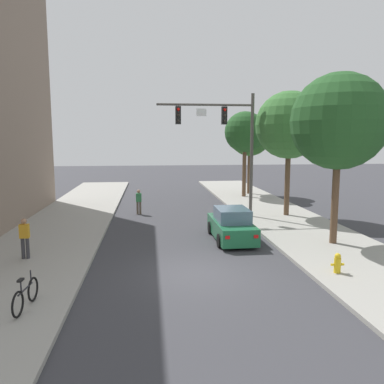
{
  "coord_description": "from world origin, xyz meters",
  "views": [
    {
      "loc": [
        -1.67,
        -13.37,
        4.88
      ],
      "look_at": [
        0.69,
        7.49,
        2.0
      ],
      "focal_mm": 35.63,
      "sensor_mm": 36.0,
      "label": 1
    }
  ],
  "objects_px": {
    "pedestrian_sidewalk_left_walker": "(25,236)",
    "street_tree_second": "(289,125)",
    "fire_hydrant": "(337,263)",
    "pedestrian_crossing_road": "(139,201)",
    "car_lead_green": "(231,225)",
    "street_tree_nearest": "(339,122)",
    "street_tree_third": "(245,132)",
    "bicycle_leaning": "(26,296)",
    "traffic_signal_mast": "(226,133)",
    "street_tree_farthest": "(250,135)"
  },
  "relations": [
    {
      "from": "car_lead_green",
      "to": "pedestrian_sidewalk_left_walker",
      "type": "relative_size",
      "value": 2.59
    },
    {
      "from": "bicycle_leaning",
      "to": "street_tree_third",
      "type": "bearing_deg",
      "value": 60.82
    },
    {
      "from": "traffic_signal_mast",
      "to": "street_tree_nearest",
      "type": "relative_size",
      "value": 0.98
    },
    {
      "from": "traffic_signal_mast",
      "to": "street_tree_third",
      "type": "height_order",
      "value": "traffic_signal_mast"
    },
    {
      "from": "traffic_signal_mast",
      "to": "pedestrian_crossing_road",
      "type": "relative_size",
      "value": 4.57
    },
    {
      "from": "traffic_signal_mast",
      "to": "pedestrian_crossing_road",
      "type": "bearing_deg",
      "value": 158.8
    },
    {
      "from": "pedestrian_crossing_road",
      "to": "bicycle_leaning",
      "type": "relative_size",
      "value": 0.93
    },
    {
      "from": "pedestrian_crossing_road",
      "to": "street_tree_third",
      "type": "height_order",
      "value": "street_tree_third"
    },
    {
      "from": "car_lead_green",
      "to": "pedestrian_crossing_road",
      "type": "distance_m",
      "value": 8.44
    },
    {
      "from": "pedestrian_crossing_road",
      "to": "fire_hydrant",
      "type": "distance_m",
      "value": 14.47
    },
    {
      "from": "street_tree_nearest",
      "to": "street_tree_second",
      "type": "bearing_deg",
      "value": 88.2
    },
    {
      "from": "pedestrian_crossing_road",
      "to": "street_tree_third",
      "type": "relative_size",
      "value": 0.23
    },
    {
      "from": "pedestrian_sidewalk_left_walker",
      "to": "street_tree_second",
      "type": "relative_size",
      "value": 0.21
    },
    {
      "from": "traffic_signal_mast",
      "to": "street_tree_farthest",
      "type": "bearing_deg",
      "value": 67.27
    },
    {
      "from": "street_tree_nearest",
      "to": "street_tree_third",
      "type": "distance_m",
      "value": 14.85
    },
    {
      "from": "car_lead_green",
      "to": "pedestrian_crossing_road",
      "type": "xyz_separation_m",
      "value": [
        -4.67,
        7.02,
        0.19
      ]
    },
    {
      "from": "street_tree_nearest",
      "to": "pedestrian_sidewalk_left_walker",
      "type": "bearing_deg",
      "value": -176.3
    },
    {
      "from": "car_lead_green",
      "to": "pedestrian_crossing_road",
      "type": "bearing_deg",
      "value": 123.63
    },
    {
      "from": "street_tree_third",
      "to": "street_tree_nearest",
      "type": "bearing_deg",
      "value": -88.11
    },
    {
      "from": "car_lead_green",
      "to": "street_tree_farthest",
      "type": "xyz_separation_m",
      "value": [
        4.83,
        14.88,
        4.56
      ]
    },
    {
      "from": "pedestrian_sidewalk_left_walker",
      "to": "pedestrian_crossing_road",
      "type": "distance_m",
      "value": 10.39
    },
    {
      "from": "pedestrian_crossing_road",
      "to": "street_tree_farthest",
      "type": "relative_size",
      "value": 0.23
    },
    {
      "from": "bicycle_leaning",
      "to": "fire_hydrant",
      "type": "xyz_separation_m",
      "value": [
        10.17,
        1.82,
        -0.03
      ]
    },
    {
      "from": "car_lead_green",
      "to": "pedestrian_crossing_road",
      "type": "height_order",
      "value": "pedestrian_crossing_road"
    },
    {
      "from": "pedestrian_sidewalk_left_walker",
      "to": "bicycle_leaning",
      "type": "distance_m",
      "value": 5.04
    },
    {
      "from": "street_tree_nearest",
      "to": "street_tree_third",
      "type": "relative_size",
      "value": 1.09
    },
    {
      "from": "traffic_signal_mast",
      "to": "street_tree_third",
      "type": "distance_m",
      "value": 8.94
    },
    {
      "from": "pedestrian_crossing_road",
      "to": "bicycle_leaning",
      "type": "xyz_separation_m",
      "value": [
        -2.8,
        -14.26,
        -0.37
      ]
    },
    {
      "from": "bicycle_leaning",
      "to": "fire_hydrant",
      "type": "distance_m",
      "value": 10.33
    },
    {
      "from": "traffic_signal_mast",
      "to": "street_tree_second",
      "type": "distance_m",
      "value": 4.02
    },
    {
      "from": "pedestrian_sidewalk_left_walker",
      "to": "street_tree_second",
      "type": "height_order",
      "value": "street_tree_second"
    },
    {
      "from": "traffic_signal_mast",
      "to": "street_tree_second",
      "type": "xyz_separation_m",
      "value": [
        3.99,
        0.12,
        0.46
      ]
    },
    {
      "from": "street_tree_nearest",
      "to": "street_tree_third",
      "type": "xyz_separation_m",
      "value": [
        -0.49,
        14.84,
        -0.18
      ]
    },
    {
      "from": "pedestrian_crossing_road",
      "to": "street_tree_second",
      "type": "height_order",
      "value": "street_tree_second"
    },
    {
      "from": "car_lead_green",
      "to": "fire_hydrant",
      "type": "relative_size",
      "value": 5.9
    },
    {
      "from": "bicycle_leaning",
      "to": "pedestrian_sidewalk_left_walker",
      "type": "bearing_deg",
      "value": 107.08
    },
    {
      "from": "car_lead_green",
      "to": "street_tree_nearest",
      "type": "distance_m",
      "value": 6.85
    },
    {
      "from": "fire_hydrant",
      "to": "street_tree_nearest",
      "type": "relative_size",
      "value": 0.09
    },
    {
      "from": "pedestrian_sidewalk_left_walker",
      "to": "car_lead_green",
      "type": "bearing_deg",
      "value": 15.3
    },
    {
      "from": "pedestrian_crossing_road",
      "to": "pedestrian_sidewalk_left_walker",
      "type": "bearing_deg",
      "value": -114.28
    },
    {
      "from": "street_tree_second",
      "to": "pedestrian_crossing_road",
      "type": "bearing_deg",
      "value": 168.18
    },
    {
      "from": "pedestrian_sidewalk_left_walker",
      "to": "street_tree_nearest",
      "type": "distance_m",
      "value": 14.2
    },
    {
      "from": "fire_hydrant",
      "to": "pedestrian_sidewalk_left_walker",
      "type": "bearing_deg",
      "value": 165.68
    },
    {
      "from": "traffic_signal_mast",
      "to": "street_tree_third",
      "type": "relative_size",
      "value": 1.06
    },
    {
      "from": "pedestrian_sidewalk_left_walker",
      "to": "fire_hydrant",
      "type": "distance_m",
      "value": 12.03
    },
    {
      "from": "car_lead_green",
      "to": "street_tree_second",
      "type": "bearing_deg",
      "value": 47.39
    },
    {
      "from": "car_lead_green",
      "to": "fire_hydrant",
      "type": "bearing_deg",
      "value": -63.57
    },
    {
      "from": "bicycle_leaning",
      "to": "street_tree_third",
      "type": "relative_size",
      "value": 0.25
    },
    {
      "from": "pedestrian_crossing_road",
      "to": "street_tree_farthest",
      "type": "distance_m",
      "value": 13.08
    },
    {
      "from": "pedestrian_crossing_road",
      "to": "street_tree_nearest",
      "type": "relative_size",
      "value": 0.21
    }
  ]
}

